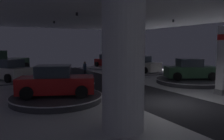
{
  "coord_description": "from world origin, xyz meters",
  "views": [
    {
      "loc": [
        -8.79,
        -9.29,
        3.2
      ],
      "look_at": [
        -0.94,
        5.23,
        1.4
      ],
      "focal_mm": 36.59,
      "sensor_mm": 36.0,
      "label": 1
    }
  ],
  "objects": [
    {
      "name": "display_platform_mid_left",
      "position": [
        -5.47,
        3.5,
        0.2
      ],
      "size": [
        5.22,
        5.22,
        0.36
      ],
      "color": "#333338",
      "rests_on": "ground"
    },
    {
      "name": "stanchion_b",
      "position": [
        0.15,
        2.85,
        0.37
      ],
      "size": [
        0.28,
        0.28,
        1.01
      ],
      "color": "#333338",
      "rests_on": "ground"
    },
    {
      "name": "display_platform_mid_right",
      "position": [
        6.18,
        4.38,
        0.2
      ],
      "size": [
        5.81,
        5.81,
        0.36
      ],
      "color": "#333338",
      "rests_on": "ground"
    },
    {
      "name": "pickup_truck_deep_left",
      "position": [
        -7.36,
        18.09,
        1.28
      ],
      "size": [
        5.23,
        5.23,
        2.3
      ],
      "color": "#2D5638",
      "rests_on": "display_platform_deep_left"
    },
    {
      "name": "ground",
      "position": [
        0.0,
        0.0,
        -0.02
      ],
      "size": [
        24.0,
        44.0,
        0.06
      ],
      "color": "silver"
    },
    {
      "name": "stanchion_c",
      "position": [
        0.56,
        4.52,
        0.37
      ],
      "size": [
        0.28,
        0.28,
        1.01
      ],
      "color": "#333338",
      "rests_on": "ground"
    },
    {
      "name": "display_car_far_right",
      "position": [
        5.7,
        10.86,
        1.09
      ],
      "size": [
        2.83,
        4.46,
        1.71
      ],
      "color": "silver",
      "rests_on": "display_platform_far_right"
    },
    {
      "name": "display_car_far_left",
      "position": [
        -7.37,
        11.28,
        1.11
      ],
      "size": [
        3.6,
        4.56,
        1.71
      ],
      "color": "silver",
      "rests_on": "display_platform_far_left"
    },
    {
      "name": "visitor_walking_near",
      "position": [
        -0.45,
        11.82,
        0.91
      ],
      "size": [
        0.32,
        0.32,
        1.59
      ],
      "color": "black",
      "rests_on": "ground"
    },
    {
      "name": "column_left",
      "position": [
        -4.44,
        -2.12,
        2.75
      ],
      "size": [
        1.58,
        1.58,
        5.5
      ],
      "color": "silver",
      "rests_on": "ground"
    },
    {
      "name": "display_platform_deep_left",
      "position": [
        -7.13,
        18.32,
        0.19
      ],
      "size": [
        5.68,
        5.68,
        0.34
      ],
      "color": "#B7B7BC",
      "rests_on": "ground"
    },
    {
      "name": "ceiling_with_spotlights",
      "position": [
        0.0,
        0.0,
        5.55
      ],
      "size": [
        24.0,
        44.0,
        0.39
      ],
      "color": "silver"
    },
    {
      "name": "display_car_mid_left",
      "position": [
        -5.5,
        3.52,
        1.12
      ],
      "size": [
        4.57,
        3.36,
        1.71
      ],
      "color": "red",
      "rests_on": "display_platform_mid_left"
    },
    {
      "name": "display_platform_far_right",
      "position": [
        5.7,
        10.83,
        0.18
      ],
      "size": [
        5.32,
        5.32,
        0.32
      ],
      "color": "silver",
      "rests_on": "ground"
    },
    {
      "name": "visitor_walking_far",
      "position": [
        0.43,
        7.85,
        0.91
      ],
      "size": [
        0.32,
        0.32,
        1.59
      ],
      "color": "black",
      "rests_on": "ground"
    },
    {
      "name": "display_car_mid_right",
      "position": [
        6.15,
        4.39,
        1.12
      ],
      "size": [
        4.56,
        3.59,
        1.71
      ],
      "color": "#2D5638",
      "rests_on": "display_platform_mid_right"
    },
    {
      "name": "display_platform_deep_right",
      "position": [
        5.66,
        18.33,
        0.13
      ],
      "size": [
        6.03,
        6.03,
        0.23
      ],
      "color": "silver",
      "rests_on": "ground"
    },
    {
      "name": "display_platform_far_left",
      "position": [
        -7.38,
        11.31,
        0.19
      ],
      "size": [
        5.2,
        5.2,
        0.35
      ],
      "color": "#B7B7BC",
      "rests_on": "ground"
    },
    {
      "name": "display_car_deep_right",
      "position": [
        5.65,
        18.36,
        1.0
      ],
      "size": [
        3.02,
        4.51,
        1.71
      ],
      "color": "red",
      "rests_on": "display_platform_deep_right"
    }
  ]
}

